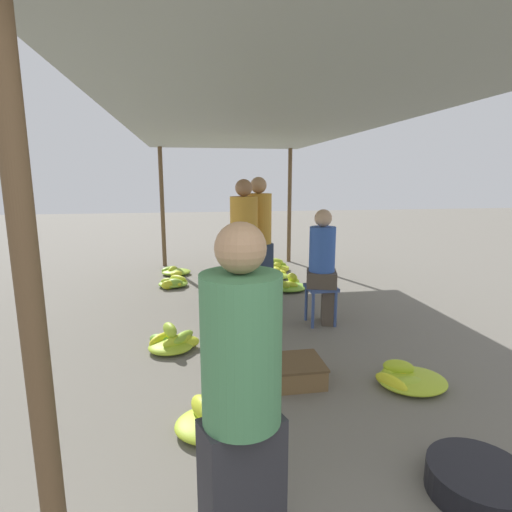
{
  "coord_description": "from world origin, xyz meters",
  "views": [
    {
      "loc": [
        -0.77,
        -0.99,
        1.7
      ],
      "look_at": [
        0.0,
        3.57,
        0.8
      ],
      "focal_mm": 28.0,
      "sensor_mm": 36.0,
      "label": 1
    }
  ],
  "objects_px": {
    "banana_pile_left_2": "(174,283)",
    "shopper_walking_mid": "(258,237)",
    "banana_pile_right_2": "(277,266)",
    "basin_black": "(478,482)",
    "banana_pile_right_3": "(407,379)",
    "shopper_walking_far": "(244,242)",
    "vendor_seated": "(323,265)",
    "banana_pile_right_0": "(289,285)",
    "banana_pile_left_3": "(174,271)",
    "banana_pile_right_1": "(275,275)",
    "stool": "(321,294)",
    "banana_pile_left_0": "(214,419)",
    "crate_near": "(297,371)",
    "banana_pile_left_1": "(174,342)",
    "vendor_foreground": "(242,401)"
  },
  "relations": [
    {
      "from": "banana_pile_left_1",
      "to": "basin_black",
      "type": "bearing_deg",
      "value": -52.42
    },
    {
      "from": "banana_pile_left_0",
      "to": "shopper_walking_mid",
      "type": "distance_m",
      "value": 3.25
    },
    {
      "from": "shopper_walking_mid",
      "to": "shopper_walking_far",
      "type": "distance_m",
      "value": 0.44
    },
    {
      "from": "basin_black",
      "to": "banana_pile_left_2",
      "type": "distance_m",
      "value": 4.97
    },
    {
      "from": "crate_near",
      "to": "banana_pile_left_2",
      "type": "bearing_deg",
      "value": 109.1
    },
    {
      "from": "banana_pile_left_3",
      "to": "banana_pile_right_1",
      "type": "xyz_separation_m",
      "value": [
        1.72,
        -0.63,
        0.02
      ]
    },
    {
      "from": "banana_pile_right_3",
      "to": "vendor_seated",
      "type": "bearing_deg",
      "value": 98.31
    },
    {
      "from": "shopper_walking_far",
      "to": "banana_pile_right_2",
      "type": "bearing_deg",
      "value": 65.9
    },
    {
      "from": "banana_pile_right_0",
      "to": "shopper_walking_mid",
      "type": "height_order",
      "value": "shopper_walking_mid"
    },
    {
      "from": "stool",
      "to": "banana_pile_right_1",
      "type": "xyz_separation_m",
      "value": [
        -0.07,
        2.18,
        -0.29
      ]
    },
    {
      "from": "banana_pile_left_1",
      "to": "banana_pile_right_2",
      "type": "xyz_separation_m",
      "value": [
        1.81,
        3.29,
        0.01
      ]
    },
    {
      "from": "basin_black",
      "to": "banana_pile_right_2",
      "type": "relative_size",
      "value": 1.1
    },
    {
      "from": "vendor_seated",
      "to": "banana_pile_left_0",
      "type": "bearing_deg",
      "value": -126.84
    },
    {
      "from": "banana_pile_right_0",
      "to": "crate_near",
      "type": "distance_m",
      "value": 2.87
    },
    {
      "from": "banana_pile_right_1",
      "to": "banana_pile_right_2",
      "type": "relative_size",
      "value": 1.35
    },
    {
      "from": "vendor_seated",
      "to": "banana_pile_right_2",
      "type": "height_order",
      "value": "vendor_seated"
    },
    {
      "from": "banana_pile_left_1",
      "to": "banana_pile_right_3",
      "type": "height_order",
      "value": "banana_pile_left_1"
    },
    {
      "from": "stool",
      "to": "banana_pile_right_0",
      "type": "bearing_deg",
      "value": 90.1
    },
    {
      "from": "stool",
      "to": "banana_pile_right_3",
      "type": "relative_size",
      "value": 0.76
    },
    {
      "from": "vendor_foreground",
      "to": "crate_near",
      "type": "relative_size",
      "value": 3.57
    },
    {
      "from": "shopper_walking_mid",
      "to": "shopper_walking_far",
      "type": "relative_size",
      "value": 1.02
    },
    {
      "from": "banana_pile_right_2",
      "to": "stool",
      "type": "bearing_deg",
      "value": -92.06
    },
    {
      "from": "banana_pile_left_1",
      "to": "banana_pile_left_3",
      "type": "distance_m",
      "value": 3.27
    },
    {
      "from": "banana_pile_left_0",
      "to": "banana_pile_right_0",
      "type": "distance_m",
      "value": 3.63
    },
    {
      "from": "banana_pile_right_2",
      "to": "shopper_walking_far",
      "type": "xyz_separation_m",
      "value": [
        -0.9,
        -2.02,
        0.79
      ]
    },
    {
      "from": "basin_black",
      "to": "banana_pile_right_2",
      "type": "height_order",
      "value": "banana_pile_right_2"
    },
    {
      "from": "banana_pile_left_2",
      "to": "shopper_walking_mid",
      "type": "xyz_separation_m",
      "value": [
        1.23,
        -0.8,
        0.83
      ]
    },
    {
      "from": "vendor_foreground",
      "to": "banana_pile_right_2",
      "type": "distance_m",
      "value": 5.9
    },
    {
      "from": "banana_pile_right_3",
      "to": "shopper_walking_mid",
      "type": "height_order",
      "value": "shopper_walking_mid"
    },
    {
      "from": "basin_black",
      "to": "banana_pile_right_1",
      "type": "bearing_deg",
      "value": 90.87
    },
    {
      "from": "basin_black",
      "to": "banana_pile_right_0",
      "type": "relative_size",
      "value": 0.94
    },
    {
      "from": "banana_pile_right_3",
      "to": "shopper_walking_far",
      "type": "height_order",
      "value": "shopper_walking_far"
    },
    {
      "from": "banana_pile_left_3",
      "to": "banana_pile_left_1",
      "type": "bearing_deg",
      "value": -88.38
    },
    {
      "from": "basin_black",
      "to": "banana_pile_right_1",
      "type": "xyz_separation_m",
      "value": [
        -0.07,
        4.86,
        -0.0
      ]
    },
    {
      "from": "banana_pile_left_1",
      "to": "banana_pile_right_1",
      "type": "xyz_separation_m",
      "value": [
        1.63,
        2.64,
        -0.0
      ]
    },
    {
      "from": "vendor_foreground",
      "to": "crate_near",
      "type": "xyz_separation_m",
      "value": [
        0.68,
        1.55,
        -0.71
      ]
    },
    {
      "from": "basin_black",
      "to": "banana_pile_left_0",
      "type": "distance_m",
      "value": 1.6
    },
    {
      "from": "stool",
      "to": "banana_pile_left_2",
      "type": "relative_size",
      "value": 0.94
    },
    {
      "from": "vendor_foreground",
      "to": "banana_pile_left_3",
      "type": "height_order",
      "value": "vendor_foreground"
    },
    {
      "from": "banana_pile_right_2",
      "to": "crate_near",
      "type": "xyz_separation_m",
      "value": [
        -0.75,
        -4.13,
        0.0
      ]
    },
    {
      "from": "banana_pile_right_3",
      "to": "shopper_walking_mid",
      "type": "xyz_separation_m",
      "value": [
        -0.79,
        2.69,
        0.84
      ]
    },
    {
      "from": "vendor_seated",
      "to": "banana_pile_left_3",
      "type": "xyz_separation_m",
      "value": [
        -1.82,
        2.8,
        -0.66
      ]
    },
    {
      "from": "banana_pile_left_2",
      "to": "banana_pile_right_2",
      "type": "height_order",
      "value": "banana_pile_right_2"
    },
    {
      "from": "banana_pile_left_3",
      "to": "banana_pile_right_3",
      "type": "xyz_separation_m",
      "value": [
        2.04,
        -4.33,
        0.0
      ]
    },
    {
      "from": "stool",
      "to": "banana_pile_left_2",
      "type": "distance_m",
      "value": 2.67
    },
    {
      "from": "vendor_seated",
      "to": "banana_pile_right_0",
      "type": "relative_size",
      "value": 2.35
    },
    {
      "from": "banana_pile_left_0",
      "to": "banana_pile_right_3",
      "type": "bearing_deg",
      "value": 11.99
    },
    {
      "from": "stool",
      "to": "shopper_walking_far",
      "type": "bearing_deg",
      "value": 134.9
    },
    {
      "from": "shopper_walking_far",
      "to": "banana_pile_left_0",
      "type": "bearing_deg",
      "value": -102.26
    },
    {
      "from": "shopper_walking_far",
      "to": "banana_pile_left_1",
      "type": "bearing_deg",
      "value": -125.44
    }
  ]
}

